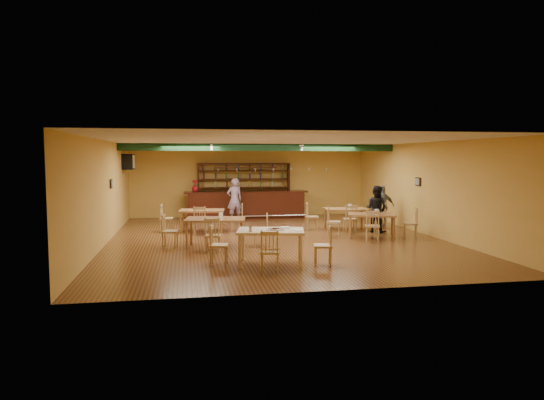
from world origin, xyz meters
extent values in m
plane|color=#4F2816|center=(0.00, 0.00, 0.00)|extent=(12.00, 12.00, 0.00)
cube|color=#103217|center=(0.00, 2.80, 2.87)|extent=(10.00, 0.30, 0.25)
cube|color=white|center=(-1.80, 3.40, 2.94)|extent=(0.05, 2.50, 0.05)
cube|color=white|center=(1.40, 3.40, 2.94)|extent=(0.05, 2.50, 0.05)
cube|color=white|center=(-4.80, 4.20, 2.35)|extent=(0.34, 0.70, 0.48)
cube|color=black|center=(-4.97, 1.00, 1.70)|extent=(0.04, 0.34, 0.28)
cube|color=black|center=(4.97, 0.50, 1.70)|extent=(0.04, 0.34, 0.28)
cube|color=#37140B|center=(-0.27, 5.15, 0.56)|extent=(5.05, 0.85, 1.13)
cube|color=#37140B|center=(-0.27, 5.78, 1.14)|extent=(3.91, 0.40, 2.28)
imported|color=#B3101D|center=(-2.34, 5.15, 1.37)|extent=(0.34, 0.34, 0.48)
cube|color=brown|center=(-2.17, 1.86, 0.37)|extent=(1.58, 1.07, 0.74)
cube|color=brown|center=(2.78, 1.47, 0.37)|extent=(1.57, 1.05, 0.74)
cube|color=brown|center=(-1.90, -1.16, 0.41)|extent=(1.78, 1.23, 0.82)
cube|color=brown|center=(3.06, -0.23, 0.37)|extent=(1.68, 1.33, 0.74)
cube|color=#CBB588|center=(-0.76, -3.59, 0.41)|extent=(1.70, 1.28, 0.82)
cylinder|color=silver|center=(-0.65, -3.59, 0.83)|extent=(0.42, 0.42, 0.01)
cylinder|color=#EAE5C6|center=(-1.26, -3.75, 0.88)|extent=(0.09, 0.09, 0.11)
cube|color=white|center=(-0.38, -3.37, 0.84)|extent=(0.21, 0.16, 0.03)
cube|color=silver|center=(-0.49, -3.53, 0.84)|extent=(0.31, 0.26, 0.00)
cylinder|color=white|center=(-0.16, -3.81, 0.83)|extent=(0.26, 0.26, 0.01)
imported|color=#7D4799|center=(-0.82, 4.33, 0.85)|extent=(0.70, 0.55, 1.70)
imported|color=black|center=(3.58, 0.67, 0.79)|extent=(0.95, 0.97, 1.57)
imported|color=slate|center=(4.26, 1.77, 0.76)|extent=(0.90, 0.41, 1.51)
camera|label=1|loc=(-2.69, -14.63, 2.50)|focal=32.07mm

